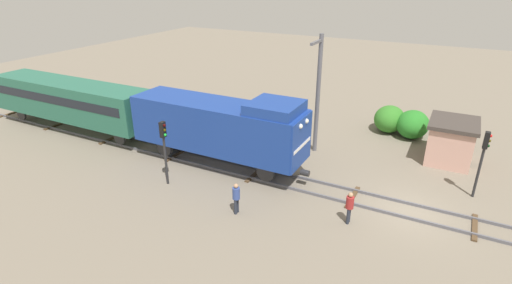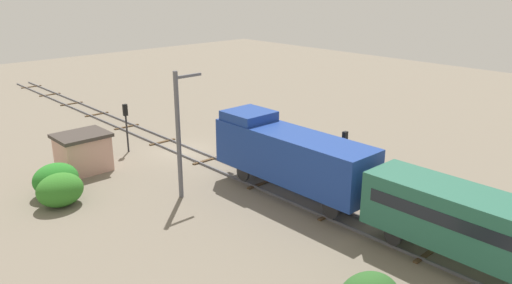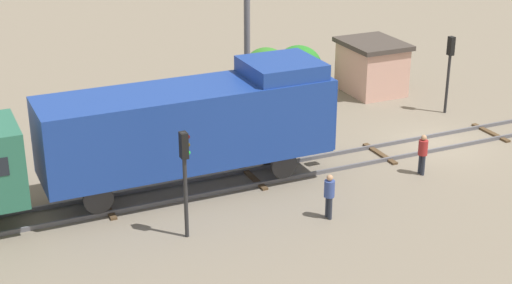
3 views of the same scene
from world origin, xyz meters
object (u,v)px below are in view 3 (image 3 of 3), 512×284
(worker_near_track, at_px, (423,151))
(catenary_mast, at_px, (248,43))
(locomotive, at_px, (193,123))
(traffic_signal_mid, at_px, (185,165))
(relay_hut, at_px, (372,66))
(traffic_signal_near, at_px, (450,60))
(worker_by_signal, at_px, (329,193))

(worker_near_track, height_order, catenary_mast, catenary_mast)
(locomotive, relative_size, catenary_mast, 1.47)
(traffic_signal_mid, bearing_deg, worker_near_track, -84.50)
(traffic_signal_mid, relative_size, catenary_mast, 0.49)
(worker_near_track, bearing_deg, traffic_signal_mid, -88.53)
(worker_near_track, xyz_separation_m, catenary_mast, (7.34, 4.42, 3.19))
(traffic_signal_mid, relative_size, relay_hut, 1.10)
(locomotive, distance_m, relay_hut, 14.79)
(locomotive, height_order, traffic_signal_near, locomotive)
(traffic_signal_near, distance_m, traffic_signal_mid, 17.12)
(traffic_signal_mid, bearing_deg, locomotive, -24.41)
(locomotive, xyz_separation_m, catenary_mast, (4.94, -4.42, 1.41))
(worker_near_track, relative_size, catenary_mast, 0.22)
(traffic_signal_near, xyz_separation_m, worker_near_track, (-5.60, 5.42, -1.68))
(traffic_signal_near, height_order, traffic_signal_mid, traffic_signal_mid)
(worker_by_signal, bearing_deg, relay_hut, -42.10)
(worker_near_track, bearing_deg, worker_by_signal, -75.27)
(locomotive, xyz_separation_m, relay_hut, (7.50, -12.67, -1.38))
(traffic_signal_near, distance_m, worker_by_signal, 13.13)
(traffic_signal_near, relative_size, worker_by_signal, 2.25)
(relay_hut, bearing_deg, locomotive, 120.63)
(traffic_signal_mid, bearing_deg, catenary_mast, -35.57)
(traffic_signal_near, relative_size, traffic_signal_mid, 1.00)
(locomotive, xyz_separation_m, worker_near_track, (-2.40, -8.84, -1.78))
(locomotive, relative_size, traffic_signal_mid, 3.02)
(locomotive, height_order, traffic_signal_mid, locomotive)
(traffic_signal_mid, height_order, catenary_mast, catenary_mast)
(catenary_mast, bearing_deg, worker_near_track, -148.94)
(traffic_signal_near, height_order, worker_near_track, traffic_signal_near)
(locomotive, bearing_deg, traffic_signal_mid, 155.59)
(locomotive, height_order, worker_by_signal, locomotive)
(traffic_signal_near, bearing_deg, relay_hut, 20.27)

